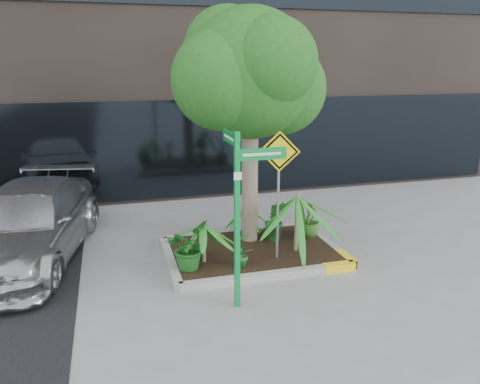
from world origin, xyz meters
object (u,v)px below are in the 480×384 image
object	(u,v)px
street_sign_post	(240,201)
cattle_sign	(279,174)
tree	(250,74)
parked_car	(28,224)

from	to	relation	value
street_sign_post	cattle_sign	xyz separation A→B (m)	(1.07, 1.24, 0.06)
tree	cattle_sign	distance (m)	1.99
cattle_sign	tree	bearing A→B (deg)	124.12
parked_car	street_sign_post	size ratio (longest dim) A/B	1.75
parked_car	cattle_sign	distance (m)	4.85
tree	cattle_sign	xyz separation A→B (m)	(0.24, -1.02, -1.70)
cattle_sign	parked_car	bearing A→B (deg)	-178.47
tree	parked_car	distance (m)	5.07
tree	street_sign_post	xyz separation A→B (m)	(-0.84, -2.26, -1.76)
tree	street_sign_post	bearing A→B (deg)	-110.31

